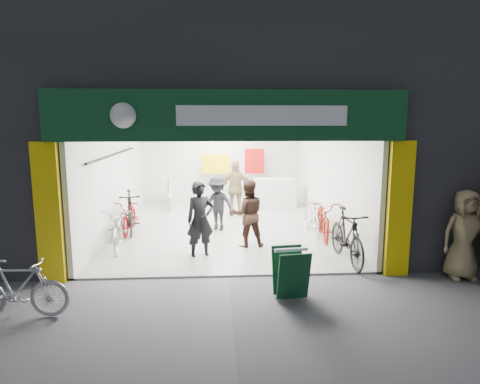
{
  "coord_description": "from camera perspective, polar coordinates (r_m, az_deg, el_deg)",
  "views": [
    {
      "loc": [
        -0.25,
        -7.79,
        2.98
      ],
      "look_at": [
        0.31,
        1.5,
        1.4
      ],
      "focal_mm": 32.0,
      "sensor_mm": 36.0,
      "label": 1
    }
  ],
  "objects": [
    {
      "name": "ground",
      "position": [
        8.35,
        -1.56,
        -11.29
      ],
      "size": [
        60.0,
        60.0,
        0.0
      ],
      "primitive_type": "plane",
      "color": "#56565B",
      "rests_on": "ground"
    },
    {
      "name": "building",
      "position": [
        12.9,
        1.78,
        15.56
      ],
      "size": [
        17.0,
        10.27,
        8.0
      ],
      "color": "#232326",
      "rests_on": "ground"
    },
    {
      "name": "bike_left_front",
      "position": [
        10.41,
        -15.9,
        -4.54
      ],
      "size": [
        0.91,
        1.97,
        1.0
      ],
      "primitive_type": "imported",
      "rotation": [
        0.0,
        0.0,
        0.13
      ],
      "color": "#A8A8AC",
      "rests_on": "ground"
    },
    {
      "name": "bike_left_midfront",
      "position": [
        11.73,
        -14.46,
        -2.6
      ],
      "size": [
        0.9,
        1.93,
        1.12
      ],
      "primitive_type": "imported",
      "rotation": [
        0.0,
        0.0,
        0.21
      ],
      "color": "black",
      "rests_on": "ground"
    },
    {
      "name": "bike_left_midback",
      "position": [
        11.72,
        -14.47,
        -3.14
      ],
      "size": [
        0.65,
        1.74,
        0.91
      ],
      "primitive_type": "imported",
      "rotation": [
        0.0,
        0.0,
        0.03
      ],
      "color": "maroon",
      "rests_on": "ground"
    },
    {
      "name": "bike_left_back",
      "position": [
        14.72,
        -9.46,
        0.12
      ],
      "size": [
        0.79,
        1.99,
        1.16
      ],
      "primitive_type": "imported",
      "rotation": [
        0.0,
        0.0,
        0.13
      ],
      "color": "silver",
      "rests_on": "ground"
    },
    {
      "name": "bike_right_front",
      "position": [
        9.23,
        14.06,
        -5.75
      ],
      "size": [
        0.62,
        1.95,
        1.16
      ],
      "primitive_type": "imported",
      "rotation": [
        0.0,
        0.0,
        0.04
      ],
      "color": "black",
      "rests_on": "ground"
    },
    {
      "name": "bike_right_mid",
      "position": [
        11.04,
        11.06,
        -3.53
      ],
      "size": [
        0.89,
        1.97,
        1.0
      ],
      "primitive_type": "imported",
      "rotation": [
        0.0,
        0.0,
        -0.12
      ],
      "color": "maroon",
      "rests_on": "ground"
    },
    {
      "name": "bike_right_back",
      "position": [
        11.39,
        9.46,
        -3.13
      ],
      "size": [
        0.48,
        1.64,
        0.98
      ],
      "primitive_type": "imported",
      "rotation": [
        0.0,
        0.0,
        0.01
      ],
      "color": "silver",
      "rests_on": "ground"
    },
    {
      "name": "parked_bike",
      "position": [
        7.42,
        -27.57,
        -11.33
      ],
      "size": [
        1.55,
        0.46,
        0.93
      ],
      "primitive_type": "imported",
      "rotation": [
        0.0,
        0.0,
        1.56
      ],
      "color": "#A4A5A9",
      "rests_on": "ground"
    },
    {
      "name": "customer_a",
      "position": [
        9.29,
        -5.32,
        -3.73
      ],
      "size": [
        0.71,
        0.57,
        1.68
      ],
      "primitive_type": "imported",
      "rotation": [
        0.0,
        0.0,
        0.32
      ],
      "color": "black",
      "rests_on": "ground"
    },
    {
      "name": "customer_b",
      "position": [
        9.99,
        1.04,
        -2.96
      ],
      "size": [
        0.83,
        0.68,
        1.61
      ],
      "primitive_type": "imported",
      "rotation": [
        0.0,
        0.0,
        3.23
      ],
      "color": "#362018",
      "rests_on": "ground"
    },
    {
      "name": "customer_c",
      "position": [
        11.43,
        -3.02,
        -1.63
      ],
      "size": [
        1.12,
        0.98,
        1.5
      ],
      "primitive_type": "imported",
      "rotation": [
        0.0,
        0.0,
        -0.54
      ],
      "color": "black",
      "rests_on": "ground"
    },
    {
      "name": "customer_d",
      "position": [
        13.1,
        -0.55,
        0.41
      ],
      "size": [
        1.05,
        0.47,
        1.77
      ],
      "primitive_type": "imported",
      "rotation": [
        0.0,
        0.0,
        3.1
      ],
      "color": "#8A7A50",
      "rests_on": "ground"
    },
    {
      "name": "pedestrian_near",
      "position": [
        9.08,
        27.73,
        -5.05
      ],
      "size": [
        0.85,
        0.57,
        1.71
      ],
      "primitive_type": "imported",
      "rotation": [
        0.0,
        0.0,
        -0.03
      ],
      "color": "#928055",
      "rests_on": "ground"
    },
    {
      "name": "sandwich_board",
      "position": [
        7.34,
        6.78,
        -10.51
      ],
      "size": [
        0.61,
        0.62,
        0.84
      ],
      "rotation": [
        0.0,
        0.0,
        0.13
      ],
      "color": "#0F3D21",
      "rests_on": "ground"
    }
  ]
}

